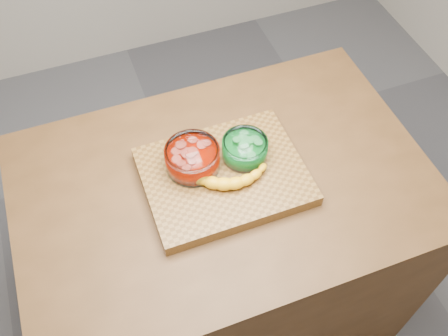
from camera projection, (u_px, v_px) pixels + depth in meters
name	position (u px, v px, depth m)	size (l,w,h in m)	color
ground	(224.00, 300.00, 2.16)	(3.50, 3.50, 0.00)	#555559
counter	(224.00, 252.00, 1.80)	(1.20, 0.80, 0.90)	#513318
cutting_board	(224.00, 176.00, 1.42)	(0.45, 0.35, 0.04)	brown
bowl_red	(193.00, 158.00, 1.39)	(0.15, 0.15, 0.07)	white
bowl_green	(245.00, 149.00, 1.42)	(0.13, 0.13, 0.06)	white
banana	(226.00, 170.00, 1.39)	(0.26, 0.16, 0.04)	#F3AF15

